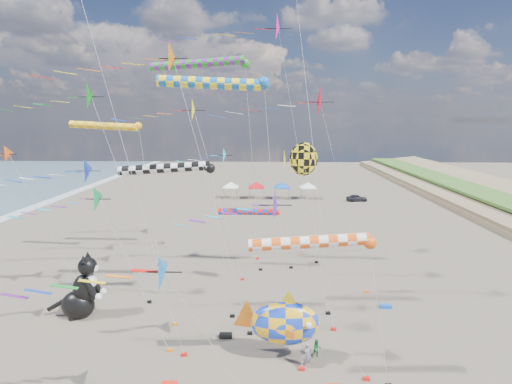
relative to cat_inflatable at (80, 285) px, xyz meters
The scene contains 27 objects.
delta_kite_0 24.26m from the cat_inflatable, 14.71° to the left, with size 12.51×2.71×18.09m.
delta_kite_1 14.08m from the cat_inflatable, 29.32° to the right, with size 11.83×2.04×17.82m.
delta_kite_2 16.68m from the cat_inflatable, 48.08° to the left, with size 13.14×2.38×17.32m.
delta_kite_3 18.74m from the cat_inflatable, 25.01° to the right, with size 9.74×2.02×11.57m.
delta_kite_5 12.86m from the cat_inflatable, 151.43° to the left, with size 10.61×1.55×13.19m.
delta_kite_6 8.71m from the cat_inflatable, 86.51° to the left, with size 11.31×2.21×12.35m.
delta_kite_7 29.04m from the cat_inflatable, 38.73° to the left, with size 14.37×2.85×25.39m.
delta_kite_8 18.16m from the cat_inflatable, 16.50° to the right, with size 12.82×2.08×20.21m.
delta_kite_9 18.73m from the cat_inflatable, 53.77° to the left, with size 9.41×1.82×12.49m.
delta_kite_10 15.22m from the cat_inflatable, 51.58° to the right, with size 11.34×1.81×9.51m.
delta_kite_12 9.48m from the cat_inflatable, 53.05° to the right, with size 9.02×1.74×11.32m.
windsock_0 16.47m from the cat_inflatable, 97.88° to the left, with size 8.67×0.75×14.96m.
windsock_1 17.08m from the cat_inflatable, 40.08° to the left, with size 7.65×0.71×6.36m.
windsock_2 11.60m from the cat_inflatable, ahead, with size 8.41×0.72×12.04m.
windsock_3 18.57m from the cat_inflatable, ahead, with size 9.20×0.86×18.15m.
windsock_4 19.74m from the cat_inflatable, 24.63° to the right, with size 8.22×0.72×9.02m.
windsock_5 22.02m from the cat_inflatable, 50.82° to the left, with size 10.63×0.88×20.81m.
angelfish_kite 19.74m from the cat_inflatable, ahead, with size 3.74×3.02×13.44m.
cat_inflatable is the anchor object (origin of this frame).
fish_inflatable 16.46m from the cat_inflatable, 19.10° to the right, with size 5.87×2.70×4.80m.
person_adult 18.14m from the cat_inflatable, 19.78° to the right, with size 0.61×0.40×1.66m, color slate.
child_green 18.49m from the cat_inflatable, 15.72° to the right, with size 0.59×0.46×1.22m, color #227A3E.
child_blue 13.60m from the cat_inflatable, ahead, with size 0.54×0.23×0.92m, color blue.
kite_bag_0 12.13m from the cat_inflatable, 13.54° to the right, with size 0.90×0.44×0.30m, color black.
kite_bag_3 24.36m from the cat_inflatable, ahead, with size 0.90×0.44×0.30m, color blue.
tent_row 50.22m from the cat_inflatable, 72.92° to the left, with size 19.20×4.20×3.80m.
parked_car 55.69m from the cat_inflatable, 55.75° to the left, with size 1.55×3.86×1.31m, color #26262D.
Camera 1 is at (1.22, -16.63, 15.14)m, focal length 28.00 mm.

